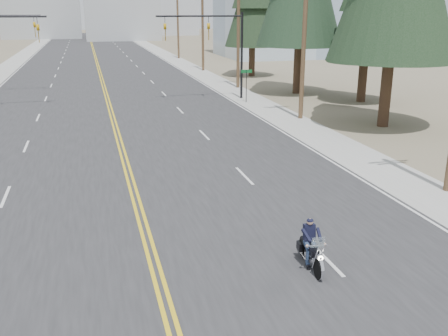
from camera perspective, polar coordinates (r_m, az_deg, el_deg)
name	(u,v)px	position (r m, az deg, el deg)	size (l,w,h in m)	color
road	(96,60)	(78.59, -14.39, 11.83)	(20.00, 200.00, 0.01)	#303033
sidewalk_left	(14,62)	(79.22, -22.87, 11.06)	(3.00, 200.00, 0.01)	#A5A5A0
sidewalk_right	(172,59)	(79.64, -5.91, 12.34)	(3.00, 200.00, 0.01)	#A5A5A0
traffic_mast_right	(218,39)	(41.64, -0.69, 14.56)	(7.10, 0.26, 7.00)	black
street_sign	(246,80)	(40.52, 2.58, 10.00)	(0.90, 0.06, 2.62)	black
utility_pole_b	(305,29)	(34.25, 9.19, 15.45)	(2.20, 0.30, 11.50)	brown
utility_pole_c	(238,26)	(48.33, 1.65, 15.91)	(2.20, 0.30, 11.00)	brown
utility_pole_d	(203,20)	(62.84, -2.47, 16.50)	(2.20, 0.30, 11.50)	brown
utility_pole_e	(178,20)	(79.50, -5.31, 16.48)	(2.20, 0.30, 11.00)	brown
haze_bldg_b	(121,11)	(133.59, -11.67, 17.16)	(18.00, 14.00, 14.00)	#ADB2B7
haze_bldg_c	(262,2)	(125.33, 4.34, 18.36)	(16.00, 12.00, 18.00)	#B7BCC6
haze_bldg_e	(172,14)	(160.46, -5.97, 17.06)	(14.00, 14.00, 12.00)	#B7BCC6
motorcyclist	(312,245)	(14.63, 9.99, -8.66)	(0.78, 1.82, 1.42)	black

